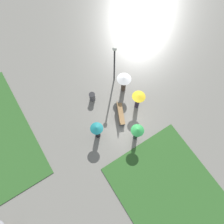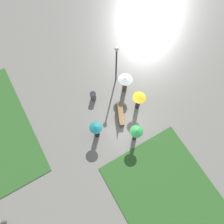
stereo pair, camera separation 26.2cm
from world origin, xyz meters
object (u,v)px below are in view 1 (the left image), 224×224
at_px(trash_bin, 92,97).
at_px(crowd_person_green, 137,132).
at_px(park_bench, 120,114).
at_px(lamp_post, 114,60).
at_px(crowd_person_yellow, 138,99).
at_px(crowd_person_teal, 97,130).
at_px(crowd_person_white, 124,81).

bearing_deg(trash_bin, crowd_person_green, -166.78).
bearing_deg(crowd_person_green, park_bench, 121.83).
distance_m(lamp_post, crowd_person_yellow, 3.35).
bearing_deg(lamp_post, trash_bin, 104.00).
bearing_deg(lamp_post, crowd_person_yellow, -176.77).
relative_size(trash_bin, crowd_person_teal, 0.44).
distance_m(crowd_person_teal, crowd_person_green, 2.84).
relative_size(lamp_post, crowd_person_teal, 2.28).
bearing_deg(lamp_post, crowd_person_white, -174.47).
height_order(crowd_person_white, crowd_person_green, crowd_person_green).
xyz_separation_m(park_bench, crowd_person_white, (1.85, -1.55, 0.85)).
height_order(trash_bin, crowd_person_white, crowd_person_white).
bearing_deg(crowd_person_white, trash_bin, 48.45).
height_order(park_bench, lamp_post, lamp_post).
distance_m(crowd_person_white, crowd_person_yellow, 1.86).
bearing_deg(crowd_person_yellow, park_bench, -91.87).
bearing_deg(crowd_person_white, lamp_post, -23.34).
relative_size(trash_bin, crowd_person_white, 0.43).
bearing_deg(crowd_person_yellow, trash_bin, -133.97).
height_order(park_bench, crowd_person_green, crowd_person_green).
xyz_separation_m(crowd_person_white, crowd_person_teal, (-2.29, 3.82, -0.18)).
relative_size(lamp_post, crowd_person_yellow, 2.18).
bearing_deg(crowd_person_teal, crowd_person_green, -120.49).
bearing_deg(park_bench, crowd_person_white, -15.20).
distance_m(park_bench, crowd_person_green, 2.28).
bearing_deg(crowd_person_green, trash_bin, 134.60).
height_order(crowd_person_teal, crowd_person_yellow, crowd_person_yellow).
distance_m(park_bench, crowd_person_white, 2.56).
relative_size(trash_bin, crowd_person_yellow, 0.42).
relative_size(park_bench, crowd_person_yellow, 0.96).
bearing_deg(trash_bin, crowd_person_teal, 156.99).
xyz_separation_m(trash_bin, crowd_person_green, (-4.54, -1.07, 0.94)).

